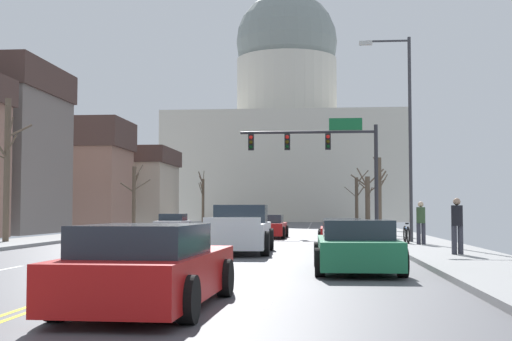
{
  "coord_description": "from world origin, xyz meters",
  "views": [
    {
      "loc": [
        4.32,
        -25.34,
        1.48
      ],
      "look_at": [
        -0.37,
        26.84,
        4.43
      ],
      "focal_mm": 49.01,
      "sensor_mm": 36.0,
      "label": 1
    }
  ],
  "objects_px": {
    "pedestrian_00": "(457,223)",
    "sedan_oncoming_01": "(246,220)",
    "sedan_near_01": "(341,232)",
    "bicycle_parked": "(406,234)",
    "street_lamp_right": "(404,121)",
    "pedestrian_01": "(421,221)",
    "sedan_oncoming_00": "(173,224)",
    "sedan_near_00": "(267,227)",
    "signal_gantry": "(326,150)",
    "sedan_near_03": "(357,247)",
    "sedan_near_04": "(150,268)",
    "pickup_truck_near_02": "(240,231)"
  },
  "relations": [
    {
      "from": "sedan_near_01",
      "to": "sedan_near_04",
      "type": "distance_m",
      "value": 20.12
    },
    {
      "from": "sedan_near_00",
      "to": "sedan_near_01",
      "type": "height_order",
      "value": "sedan_near_00"
    },
    {
      "from": "signal_gantry",
      "to": "sedan_near_04",
      "type": "height_order",
      "value": "signal_gantry"
    },
    {
      "from": "sedan_near_01",
      "to": "pedestrian_01",
      "type": "distance_m",
      "value": 3.99
    },
    {
      "from": "pickup_truck_near_02",
      "to": "sedan_near_03",
      "type": "distance_m",
      "value": 7.93
    },
    {
      "from": "street_lamp_right",
      "to": "sedan_near_04",
      "type": "xyz_separation_m",
      "value": [
        -6.17,
        -19.49,
        -4.63
      ]
    },
    {
      "from": "sedan_oncoming_00",
      "to": "pedestrian_00",
      "type": "distance_m",
      "value": 26.53
    },
    {
      "from": "sedan_near_03",
      "to": "sedan_oncoming_01",
      "type": "height_order",
      "value": "sedan_oncoming_01"
    },
    {
      "from": "sedan_near_00",
      "to": "bicycle_parked",
      "type": "relative_size",
      "value": 2.51
    },
    {
      "from": "sedan_near_03",
      "to": "pickup_truck_near_02",
      "type": "bearing_deg",
      "value": 117.23
    },
    {
      "from": "sedan_oncoming_01",
      "to": "bicycle_parked",
      "type": "bearing_deg",
      "value": -71.9
    },
    {
      "from": "sedan_near_04",
      "to": "pedestrian_00",
      "type": "distance_m",
      "value": 13.01
    },
    {
      "from": "pickup_truck_near_02",
      "to": "pedestrian_00",
      "type": "bearing_deg",
      "value": -19.77
    },
    {
      "from": "pedestrian_01",
      "to": "bicycle_parked",
      "type": "relative_size",
      "value": 0.94
    },
    {
      "from": "sedan_near_00",
      "to": "pedestrian_00",
      "type": "distance_m",
      "value": 16.73
    },
    {
      "from": "sedan_near_00",
      "to": "sedan_near_01",
      "type": "xyz_separation_m",
      "value": [
        3.69,
        -6.58,
        -0.05
      ]
    },
    {
      "from": "pedestrian_00",
      "to": "sedan_near_03",
      "type": "bearing_deg",
      "value": -125.35
    },
    {
      "from": "pickup_truck_near_02",
      "to": "signal_gantry",
      "type": "bearing_deg",
      "value": 78.94
    },
    {
      "from": "street_lamp_right",
      "to": "pedestrian_01",
      "type": "xyz_separation_m",
      "value": [
        0.33,
        -2.27,
        -4.16
      ]
    },
    {
      "from": "sedan_near_00",
      "to": "sedan_near_01",
      "type": "relative_size",
      "value": 0.97
    },
    {
      "from": "sedan_near_01",
      "to": "sedan_oncoming_00",
      "type": "bearing_deg",
      "value": 126.06
    },
    {
      "from": "sedan_oncoming_00",
      "to": "pedestrian_00",
      "type": "bearing_deg",
      "value": -59.38
    },
    {
      "from": "pedestrian_00",
      "to": "sedan_near_00",
      "type": "bearing_deg",
      "value": 114.31
    },
    {
      "from": "sedan_oncoming_00",
      "to": "pedestrian_00",
      "type": "xyz_separation_m",
      "value": [
        13.51,
        -22.83,
        0.51
      ]
    },
    {
      "from": "signal_gantry",
      "to": "sedan_near_00",
      "type": "height_order",
      "value": "signal_gantry"
    },
    {
      "from": "sedan_near_00",
      "to": "pickup_truck_near_02",
      "type": "bearing_deg",
      "value": -89.98
    },
    {
      "from": "street_lamp_right",
      "to": "sedan_near_00",
      "type": "bearing_deg",
      "value": 132.64
    },
    {
      "from": "street_lamp_right",
      "to": "sedan_near_00",
      "type": "xyz_separation_m",
      "value": [
        -6.35,
        6.9,
        -4.65
      ]
    },
    {
      "from": "street_lamp_right",
      "to": "sedan_near_03",
      "type": "relative_size",
      "value": 1.92
    },
    {
      "from": "pedestrian_00",
      "to": "sedan_oncoming_01",
      "type": "bearing_deg",
      "value": 105.65
    },
    {
      "from": "bicycle_parked",
      "to": "sedan_near_01",
      "type": "bearing_deg",
      "value": 148.92
    },
    {
      "from": "street_lamp_right",
      "to": "bicycle_parked",
      "type": "xyz_separation_m",
      "value": [
        -0.1,
        -1.23,
        -4.74
      ]
    },
    {
      "from": "sedan_oncoming_00",
      "to": "bicycle_parked",
      "type": "xyz_separation_m",
      "value": [
        12.88,
        -15.71,
        -0.09
      ]
    },
    {
      "from": "signal_gantry",
      "to": "pedestrian_00",
      "type": "relative_size",
      "value": 4.66
    },
    {
      "from": "sedan_near_03",
      "to": "pedestrian_00",
      "type": "height_order",
      "value": "pedestrian_00"
    },
    {
      "from": "street_lamp_right",
      "to": "pedestrian_01",
      "type": "bearing_deg",
      "value": -81.75
    },
    {
      "from": "sedan_oncoming_01",
      "to": "sedan_near_00",
      "type": "bearing_deg",
      "value": -81.17
    },
    {
      "from": "signal_gantry",
      "to": "street_lamp_right",
      "type": "relative_size",
      "value": 0.91
    },
    {
      "from": "pedestrian_01",
      "to": "street_lamp_right",
      "type": "bearing_deg",
      "value": 98.25
    },
    {
      "from": "pedestrian_00",
      "to": "sedan_near_04",
      "type": "bearing_deg",
      "value": -121.03
    },
    {
      "from": "signal_gantry",
      "to": "sedan_near_00",
      "type": "relative_size",
      "value": 1.78
    },
    {
      "from": "sedan_near_01",
      "to": "bicycle_parked",
      "type": "relative_size",
      "value": 2.6
    },
    {
      "from": "pedestrian_00",
      "to": "bicycle_parked",
      "type": "xyz_separation_m",
      "value": [
        -0.63,
        7.12,
        -0.6
      ]
    },
    {
      "from": "sedan_near_03",
      "to": "sedan_oncoming_01",
      "type": "relative_size",
      "value": 0.99
    },
    {
      "from": "pickup_truck_near_02",
      "to": "sedan_oncoming_01",
      "type": "distance_m",
      "value": 33.89
    },
    {
      "from": "sedan_near_01",
      "to": "bicycle_parked",
      "type": "bearing_deg",
      "value": -31.08
    },
    {
      "from": "sedan_near_00",
      "to": "pedestrian_00",
      "type": "height_order",
      "value": "pedestrian_00"
    },
    {
      "from": "sedan_oncoming_00",
      "to": "signal_gantry",
      "type": "bearing_deg",
      "value": -23.24
    },
    {
      "from": "sedan_near_03",
      "to": "pedestrian_01",
      "type": "bearing_deg",
      "value": 74.05
    },
    {
      "from": "sedan_near_01",
      "to": "pedestrian_01",
      "type": "xyz_separation_m",
      "value": [
        2.99,
        -2.59,
        0.53
      ]
    }
  ]
}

